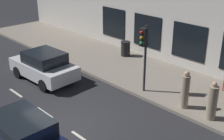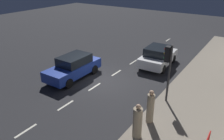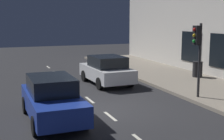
# 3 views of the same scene
# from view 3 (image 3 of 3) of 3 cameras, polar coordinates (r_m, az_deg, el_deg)

# --- Properties ---
(ground_plane) EXTENTS (60.00, 60.00, 0.00)m
(ground_plane) POSITION_cam_3_polar(r_m,az_deg,el_deg) (12.95, -1.90, -7.06)
(ground_plane) COLOR #28282B
(lane_centre_line) EXTENTS (0.12, 27.20, 0.01)m
(lane_centre_line) POSITION_cam_3_polar(r_m,az_deg,el_deg) (12.05, -0.30, -8.29)
(lane_centre_line) COLOR beige
(lane_centre_line) RESTS_ON ground
(traffic_light) EXTENTS (0.46, 0.32, 3.28)m
(traffic_light) POSITION_cam_3_polar(r_m,az_deg,el_deg) (14.39, 15.11, 4.49)
(traffic_light) COLOR #2D2D30
(traffic_light) RESTS_ON sidewalk
(parked_car_0) EXTENTS (1.82, 4.24, 1.58)m
(parked_car_0) POSITION_cam_3_polar(r_m,az_deg,el_deg) (11.62, -10.69, -5.10)
(parked_car_0) COLOR #1E389E
(parked_car_0) RESTS_ON ground
(parked_car_1) EXTENTS (2.10, 4.00, 1.58)m
(parked_car_1) POSITION_cam_3_polar(r_m,az_deg,el_deg) (17.65, -0.96, -0.01)
(parked_car_1) COLOR silver
(parked_car_1) RESTS_ON ground
(trash_bin) EXTENTS (0.61, 0.61, 0.93)m
(trash_bin) POSITION_cam_3_polar(r_m,az_deg,el_deg) (19.73, 15.08, 0.15)
(trash_bin) COLOR black
(trash_bin) RESTS_ON sidewalk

